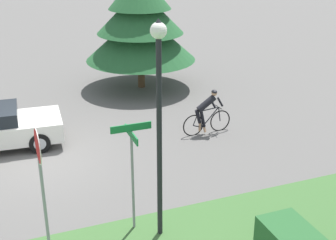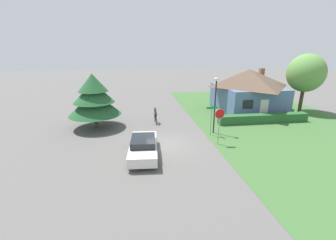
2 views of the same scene
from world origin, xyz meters
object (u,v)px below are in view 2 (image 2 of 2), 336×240
object	(u,v)px
sedan_left_lane	(143,147)
cyclist	(156,116)
stop_sign	(219,119)
street_name_sign	(211,114)
cottage_house	(248,89)
conifer_tall_near	(94,97)
street_lamp	(216,96)
deciduous_tree_right	(306,73)

from	to	relation	value
sedan_left_lane	cyclist	bearing A→B (deg)	-7.67
stop_sign	street_name_sign	size ratio (longest dim) A/B	1.07
sedan_left_lane	stop_sign	size ratio (longest dim) A/B	1.72
cyclist	street_name_sign	world-z (taller)	street_name_sign
cottage_house	conifer_tall_near	size ratio (longest dim) A/B	1.65
street_lamp	conifer_tall_near	bearing A→B (deg)	164.16
cottage_house	conifer_tall_near	world-z (taller)	conifer_tall_near
cottage_house	sedan_left_lane	size ratio (longest dim) A/B	1.71
street_lamp	street_name_sign	size ratio (longest dim) A/B	1.87
cyclist	deciduous_tree_right	bearing A→B (deg)	-85.38
street_name_sign	street_lamp	bearing A→B (deg)	48.34
cottage_house	stop_sign	xyz separation A→B (m)	(-7.03, -9.62, -0.51)
street_lamp	conifer_tall_near	xyz separation A→B (m)	(-10.21, 2.90, -0.42)
street_lamp	conifer_tall_near	world-z (taller)	conifer_tall_near
conifer_tall_near	deciduous_tree_right	world-z (taller)	deciduous_tree_right
cottage_house	deciduous_tree_right	xyz separation A→B (m)	(5.81, -1.69, 1.92)
stop_sign	conifer_tall_near	size ratio (longest dim) A/B	0.56
cottage_house	stop_sign	world-z (taller)	cottage_house
stop_sign	street_lamp	xyz separation A→B (m)	(0.47, 2.41, 1.26)
cottage_house	cyclist	size ratio (longest dim) A/B	4.57
stop_sign	street_lamp	distance (m)	2.76
cyclist	deciduous_tree_right	xyz separation A→B (m)	(17.06, 2.13, 3.68)
street_name_sign	cyclist	bearing A→B (deg)	137.79
cottage_house	sedan_left_lane	xyz separation A→B (m)	(-12.68, -10.75, -1.84)
sedan_left_lane	deciduous_tree_right	size ratio (longest dim) A/B	0.73
street_lamp	deciduous_tree_right	distance (m)	13.59
cottage_house	street_name_sign	world-z (taller)	cottage_house
cyclist	stop_sign	xyz separation A→B (m)	(4.22, -5.80, 1.25)
stop_sign	cyclist	bearing A→B (deg)	-55.79
sedan_left_lane	cyclist	distance (m)	7.08
cyclist	sedan_left_lane	bearing A→B (deg)	165.90
sedan_left_lane	street_name_sign	xyz separation A→B (m)	(5.70, 3.06, 1.16)
cyclist	street_lamp	size ratio (longest dim) A/B	0.37
street_lamp	conifer_tall_near	distance (m)	10.62
sedan_left_lane	street_lamp	world-z (taller)	street_lamp
cottage_house	conifer_tall_near	xyz separation A→B (m)	(-16.76, -4.31, 0.34)
conifer_tall_near	deciduous_tree_right	size ratio (longest dim) A/B	0.76
stop_sign	deciduous_tree_right	distance (m)	15.28
street_lamp	street_name_sign	world-z (taller)	street_lamp
street_name_sign	deciduous_tree_right	world-z (taller)	deciduous_tree_right
conifer_tall_near	deciduous_tree_right	xyz separation A→B (m)	(22.58, 2.62, 1.58)
conifer_tall_near	street_lamp	bearing A→B (deg)	-15.84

